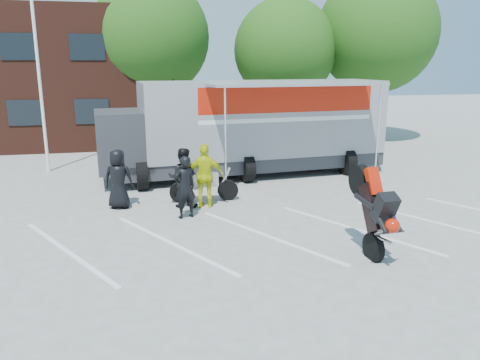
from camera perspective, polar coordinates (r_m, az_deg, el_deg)
name	(u,v)px	position (r m, az deg, el deg)	size (l,w,h in m)	color
ground	(270,251)	(10.98, 3.66, -8.68)	(100.00, 100.00, 0.00)	#A2A39D
parking_bay_lines	(259,236)	(11.88, 2.34, -6.85)	(18.00, 5.00, 0.01)	white
flagpole	(43,42)	(20.05, -22.90, 15.27)	(1.61, 0.12, 8.00)	white
tree_left	(151,38)	(25.79, -10.86, 16.69)	(6.12, 6.12, 8.64)	#382314
tree_mid	(285,50)	(25.96, 5.51, 15.48)	(5.44, 5.44, 7.68)	#382314
tree_right	(377,33)	(27.47, 16.33, 16.86)	(6.46, 6.46, 9.12)	#382314
transporter_truck	(251,174)	(18.41, 1.33, 0.68)	(11.33, 5.46, 3.61)	gray
parked_motorcycle	(204,201)	(14.89, -4.38, -2.57)	(0.74, 2.21, 1.16)	#AEAEB2
stunt_bike_rider	(357,248)	(11.50, 14.10, -8.02)	(0.89, 1.90, 2.23)	black
spectator_leather_a	(118,179)	(14.39, -14.60, 0.12)	(0.87, 0.57, 1.79)	black
spectator_leather_b	(185,187)	(13.12, -6.75, -0.88)	(0.65, 0.42, 1.77)	black
spectator_leather_c	(183,178)	(14.14, -6.98, 0.28)	(0.88, 0.69, 1.81)	black
spectator_hivis	(205,176)	(14.02, -4.24, 0.50)	(1.14, 0.47, 1.94)	#CDD80B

